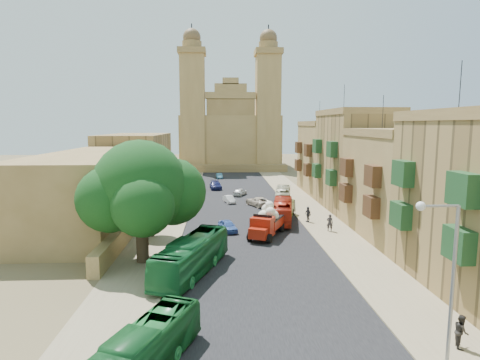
{
  "coord_description": "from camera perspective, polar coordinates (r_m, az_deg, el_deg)",
  "views": [
    {
      "loc": [
        -2.83,
        -29.62,
        11.72
      ],
      "look_at": [
        0.0,
        26.0,
        4.0
      ],
      "focal_mm": 30.0,
      "sensor_mm": 36.0,
      "label": 1
    }
  ],
  "objects": [
    {
      "name": "street_tree_d",
      "position": [
        78.41,
        -8.14,
        1.66
      ],
      "size": [
        3.22,
        3.22,
        4.96
      ],
      "color": "#332619",
      "rests_on": "ground"
    },
    {
      "name": "bus_green_south",
      "position": [
        20.82,
        -13.74,
        -22.71
      ],
      "size": [
        5.13,
        8.74,
        2.4
      ],
      "primitive_type": "imported",
      "rotation": [
        0.0,
        0.0,
        -0.39
      ],
      "color": "#186029",
      "rests_on": "ground"
    },
    {
      "name": "red_truck",
      "position": [
        42.49,
        3.81,
        -5.92
      ],
      "size": [
        4.57,
        6.5,
        3.61
      ],
      "color": "#991B0B",
      "rests_on": "ground"
    },
    {
      "name": "car_white_a",
      "position": [
        60.54,
        -1.54,
        -2.75
      ],
      "size": [
        1.97,
        3.47,
        1.08
      ],
      "primitive_type": "imported",
      "rotation": [
        0.0,
        0.0,
        0.27
      ],
      "color": "silver",
      "rests_on": "ground"
    },
    {
      "name": "car_white_b",
      "position": [
        66.66,
        -0.01,
        -1.7
      ],
      "size": [
        2.75,
        3.85,
        1.22
      ],
      "primitive_type": "imported",
      "rotation": [
        0.0,
        0.0,
        2.73
      ],
      "color": "silver",
      "rests_on": "ground"
    },
    {
      "name": "ficus_tree",
      "position": [
        34.71,
        -13.8,
        -1.48
      ],
      "size": [
        10.5,
        9.66,
        10.5
      ],
      "color": "#332619",
      "rests_on": "ground"
    },
    {
      "name": "west_building_mid",
      "position": [
        75.47,
        -14.51,
        2.53
      ],
      "size": [
        10.0,
        22.0,
        10.0
      ],
      "primitive_type": "cube",
      "color": "olive",
      "rests_on": "ground"
    },
    {
      "name": "townhouse_b",
      "position": [
        45.16,
        21.68,
        -0.39
      ],
      "size": [
        9.0,
        14.0,
        14.9
      ],
      "color": "olive",
      "rests_on": "ground"
    },
    {
      "name": "street_tree_c",
      "position": [
        66.55,
        -9.07,
        0.53
      ],
      "size": [
        3.22,
        3.22,
        4.95
      ],
      "color": "#332619",
      "rests_on": "ground"
    },
    {
      "name": "road_surface",
      "position": [
        60.83,
        -0.19,
        -3.21
      ],
      "size": [
        14.0,
        140.0,
        0.01
      ],
      "primitive_type": "cube",
      "color": "black",
      "rests_on": "ground"
    },
    {
      "name": "west_wall",
      "position": [
        51.7,
        -13.67,
        -4.42
      ],
      "size": [
        1.0,
        40.0,
        1.8
      ],
      "primitive_type": "cube",
      "color": "olive",
      "rests_on": "ground"
    },
    {
      "name": "car_dkblue",
      "position": [
        73.47,
        -3.49,
        -0.74
      ],
      "size": [
        2.45,
        5.08,
        1.43
      ],
      "primitive_type": "imported",
      "rotation": [
        0.0,
        0.0,
        0.09
      ],
      "color": "#101542",
      "rests_on": "ground"
    },
    {
      "name": "car_blue_b",
      "position": [
        88.17,
        -2.96,
        0.61
      ],
      "size": [
        1.53,
        3.48,
        1.11
      ],
      "primitive_type": "imported",
      "rotation": [
        0.0,
        0.0,
        0.1
      ],
      "color": "teal",
      "rests_on": "ground"
    },
    {
      "name": "townhouse_d",
      "position": [
        71.36,
        12.37,
        3.24
      ],
      "size": [
        9.0,
        14.0,
        15.9
      ],
      "color": "olive",
      "rests_on": "ground"
    },
    {
      "name": "church",
      "position": [
        108.3,
        -1.42,
        6.72
      ],
      "size": [
        28.0,
        22.5,
        36.3
      ],
      "color": "olive",
      "rests_on": "ground"
    },
    {
      "name": "sidewalk_west",
      "position": [
        61.13,
        -9.14,
        -3.26
      ],
      "size": [
        5.0,
        140.0,
        0.01
      ],
      "primitive_type": "cube",
      "color": "#827355",
      "rests_on": "ground"
    },
    {
      "name": "ground",
      "position": [
        31.98,
        2.43,
        -13.61
      ],
      "size": [
        260.0,
        260.0,
        0.0
      ],
      "primitive_type": "plane",
      "color": "brown"
    },
    {
      "name": "pedestrian_b",
      "position": [
        25.46,
        28.95,
        -18.31
      ],
      "size": [
        0.94,
        1.05,
        1.8
      ],
      "primitive_type": "imported",
      "rotation": [
        0.0,
        0.0,
        1.22
      ],
      "color": "black",
      "rests_on": "ground"
    },
    {
      "name": "street_tree_b",
      "position": [
        54.83,
        -10.39,
        -1.59
      ],
      "size": [
        2.75,
        2.75,
        4.22
      ],
      "color": "#332619",
      "rests_on": "ground"
    },
    {
      "name": "kerb_west",
      "position": [
        60.9,
        -6.79,
        -3.2
      ],
      "size": [
        0.25,
        140.0,
        0.12
      ],
      "primitive_type": "cube",
      "color": "#827355",
      "rests_on": "ground"
    },
    {
      "name": "streetlamp",
      "position": [
        21.55,
        27.07,
        -10.62
      ],
      "size": [
        2.11,
        0.44,
        8.22
      ],
      "color": "gray",
      "rests_on": "ground"
    },
    {
      "name": "car_cream",
      "position": [
        58.19,
        2.61,
        -3.07
      ],
      "size": [
        4.02,
        5.29,
        1.33
      ],
      "primitive_type": "imported",
      "rotation": [
        0.0,
        0.0,
        3.57
      ],
      "color": "#C2B29E",
      "rests_on": "ground"
    },
    {
      "name": "kerb_east",
      "position": [
        61.54,
        6.34,
        -3.08
      ],
      "size": [
        0.25,
        140.0,
        0.12
      ],
      "primitive_type": "cube",
      "color": "#827355",
      "rests_on": "ground"
    },
    {
      "name": "car_blue_a",
      "position": [
        44.55,
        -1.75,
        -6.55
      ],
      "size": [
        2.43,
        3.88,
        1.23
      ],
      "primitive_type": "imported",
      "rotation": [
        0.0,
        0.0,
        0.29
      ],
      "color": "#375CA8",
      "rests_on": "ground"
    },
    {
      "name": "pedestrian_c",
      "position": [
        49.34,
        9.63,
        -4.83
      ],
      "size": [
        0.85,
        1.2,
        1.9
      ],
      "primitive_type": "imported",
      "rotation": [
        0.0,
        0.0,
        5.1
      ],
      "color": "#33343C",
      "rests_on": "ground"
    },
    {
      "name": "bus_red_east",
      "position": [
        49.12,
        6.07,
        -4.4
      ],
      "size": [
        3.82,
        9.62,
        2.61
      ],
      "primitive_type": "imported",
      "rotation": [
        0.0,
        0.0,
        2.96
      ],
      "color": "#AA2312",
      "rests_on": "ground"
    },
    {
      "name": "street_tree_a",
      "position": [
        43.0,
        -12.48,
        -3.08
      ],
      "size": [
        3.57,
        3.57,
        5.48
      ],
      "color": "#332619",
      "rests_on": "ground"
    },
    {
      "name": "sidewalk_east",
      "position": [
        62.0,
        8.63,
        -3.09
      ],
      "size": [
        5.0,
        140.0,
        0.01
      ],
      "primitive_type": "cube",
      "color": "#827355",
      "rests_on": "ground"
    },
    {
      "name": "bus_cream_east",
      "position": [
        59.68,
        6.13,
        -2.27
      ],
      "size": [
        3.58,
        9.08,
        2.47
      ],
      "primitive_type": "imported",
      "rotation": [
        0.0,
        0.0,
        2.97
      ],
      "color": "#B8B494",
      "rests_on": "ground"
    },
    {
      "name": "west_building_low",
      "position": [
        50.55,
        -20.35,
        -1.16
      ],
      "size": [
        10.0,
        28.0,
        8.4
      ],
      "primitive_type": "cube",
      "color": "brown",
      "rests_on": "ground"
    },
    {
      "name": "olive_pickup",
      "position": [
        51.42,
        6.2,
        -4.24
      ],
      "size": [
        3.43,
        5.14,
        1.96
      ],
      "color": "#3F541F",
      "rests_on": "ground"
    },
    {
      "name": "townhouse_c",
      "position": [
        57.96,
        16.03,
        2.82
      ],
      "size": [
        9.0,
        14.0,
        17.4
      ],
      "color": "olive",
      "rests_on": "ground"
    },
    {
      "name": "bus_green_north",
      "position": [
        32.37,
        -6.83,
        -10.63
      ],
      "size": [
        5.84,
        10.79,
        2.94
      ],
      "primitive_type": "imported",
      "rotation": [
        0.0,
        0.0,
        -0.34
      ],
      "color": "#15622C",
      "rests_on": "ground"
    },
    {
      "name": "pedestrian_a",
      "position": [
        45.62,
        12.65,
        -5.95
      ],
      "size": [
        0.81,
        0.67,
        1.92
      ],
      "primitive_type": "imported",
      "rotation": [
        0.0,
        0.0,
        2.81
      ],
      "color": "#28252A",
      "rests_on": "ground"
    }
  ]
}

